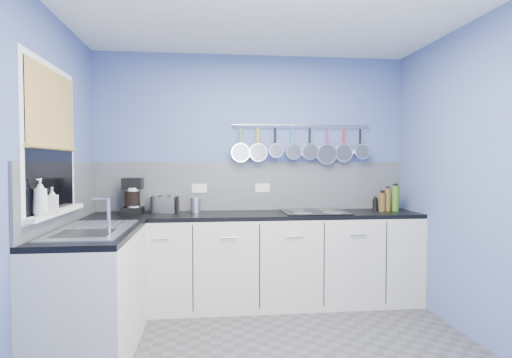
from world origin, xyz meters
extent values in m
cube|color=#4E619E|center=(0.00, 1.51, 1.25)|extent=(3.20, 0.02, 2.50)
cube|color=#4E619E|center=(0.00, -1.51, 1.25)|extent=(3.20, 0.02, 2.50)
cube|color=#4E619E|center=(-1.61, 0.00, 1.25)|extent=(0.02, 3.00, 2.50)
cube|color=#4E619E|center=(1.61, 0.00, 1.25)|extent=(0.02, 3.00, 2.50)
cube|color=gray|center=(0.00, 1.49, 1.15)|extent=(3.20, 0.02, 0.50)
cube|color=gray|center=(-1.59, 0.60, 1.15)|extent=(0.02, 1.80, 0.50)
cube|color=beige|center=(0.00, 1.20, 0.43)|extent=(3.20, 0.60, 0.86)
cube|color=black|center=(0.00, 1.20, 0.88)|extent=(3.20, 0.60, 0.04)
cube|color=beige|center=(-1.30, 0.30, 0.43)|extent=(0.60, 1.20, 0.86)
cube|color=black|center=(-1.30, 0.30, 0.88)|extent=(0.60, 1.20, 0.04)
cube|color=white|center=(-1.58, 0.30, 1.55)|extent=(0.01, 1.00, 1.10)
cube|color=black|center=(-1.57, 0.30, 1.55)|extent=(0.01, 0.90, 1.00)
cube|color=tan|center=(-1.56, 0.30, 1.77)|extent=(0.01, 0.90, 0.55)
cube|color=white|center=(-1.55, 0.30, 1.04)|extent=(0.10, 0.98, 0.03)
cube|color=silver|center=(-1.30, 0.30, 0.90)|extent=(0.50, 0.95, 0.01)
cube|color=white|center=(-0.55, 1.48, 1.13)|extent=(0.15, 0.01, 0.09)
cube|color=white|center=(0.10, 1.48, 1.13)|extent=(0.15, 0.01, 0.09)
cylinder|color=silver|center=(0.50, 1.45, 1.78)|extent=(1.45, 0.02, 0.02)
imported|color=white|center=(-1.53, -0.03, 1.17)|extent=(0.10, 0.10, 0.24)
imported|color=white|center=(-1.53, 0.18, 1.14)|extent=(0.10, 0.10, 0.17)
cylinder|color=white|center=(-1.18, 1.27, 1.03)|extent=(0.13, 0.13, 0.25)
cube|color=silver|center=(-0.88, 1.34, 0.98)|extent=(0.28, 0.21, 0.16)
cylinder|color=silver|center=(-0.58, 1.31, 0.97)|extent=(0.12, 0.12, 0.15)
cube|color=black|center=(0.58, 1.18, 0.91)|extent=(0.63, 0.55, 0.01)
cylinder|color=#265919|center=(1.46, 1.33, 0.99)|extent=(0.07, 0.07, 0.18)
cylinder|color=olive|center=(1.35, 1.33, 0.99)|extent=(0.07, 0.07, 0.18)
cylinder|color=black|center=(1.25, 1.31, 0.96)|extent=(0.05, 0.05, 0.12)
cylinder|color=#3F721E|center=(1.43, 1.23, 1.03)|extent=(0.07, 0.07, 0.26)
cylinder|color=brown|center=(1.35, 1.22, 1.02)|extent=(0.06, 0.06, 0.23)
cylinder|color=brown|center=(1.29, 1.21, 0.99)|extent=(0.06, 0.06, 0.19)
camera|label=1|loc=(-0.46, -2.85, 1.39)|focal=29.52mm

